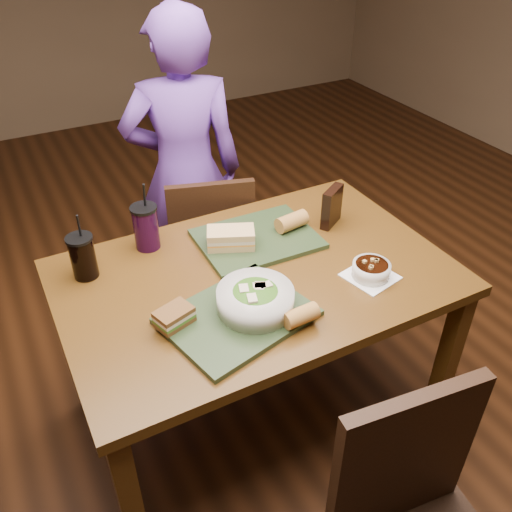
# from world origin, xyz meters

# --- Properties ---
(ground) EXTENTS (6.00, 6.00, 0.00)m
(ground) POSITION_xyz_m (0.00, 0.00, 0.00)
(ground) COLOR #381C0B
(ground) RESTS_ON ground
(dining_table) EXTENTS (1.30, 0.85, 0.75)m
(dining_table) POSITION_xyz_m (0.00, 0.00, 0.66)
(dining_table) COLOR #4E310F
(dining_table) RESTS_ON ground
(chair_far) EXTENTS (0.45, 0.46, 0.84)m
(chair_far) POSITION_xyz_m (0.06, 0.59, 0.47)
(chair_far) COLOR black
(chair_far) RESTS_ON ground
(diner) EXTENTS (0.61, 0.48, 1.47)m
(diner) POSITION_xyz_m (0.07, 0.82, 0.73)
(diner) COLOR #6A3BA3
(diner) RESTS_ON ground
(tray_near) EXTENTS (0.48, 0.41, 0.02)m
(tray_near) POSITION_xyz_m (-0.16, -0.18, 0.76)
(tray_near) COLOR #25351B
(tray_near) RESTS_ON dining_table
(tray_far) EXTENTS (0.43, 0.33, 0.02)m
(tray_far) POSITION_xyz_m (0.09, 0.17, 0.76)
(tray_far) COLOR #25351B
(tray_far) RESTS_ON dining_table
(salad_bowl) EXTENTS (0.23, 0.23, 0.08)m
(salad_bowl) POSITION_xyz_m (-0.10, -0.18, 0.81)
(salad_bowl) COLOR silver
(salad_bowl) RESTS_ON tray_near
(soup_bowl) EXTENTS (0.18, 0.18, 0.06)m
(soup_bowl) POSITION_xyz_m (0.33, -0.20, 0.78)
(soup_bowl) COLOR white
(soup_bowl) RESTS_ON dining_table
(sandwich_near) EXTENTS (0.12, 0.10, 0.05)m
(sandwich_near) POSITION_xyz_m (-0.34, -0.13, 0.79)
(sandwich_near) COLOR #593819
(sandwich_near) RESTS_ON tray_near
(sandwich_far) EXTENTS (0.19, 0.15, 0.07)m
(sandwich_far) POSITION_xyz_m (-0.01, 0.16, 0.80)
(sandwich_far) COLOR tan
(sandwich_far) RESTS_ON tray_far
(baguette_near) EXTENTS (0.11, 0.06, 0.05)m
(baguette_near) POSITION_xyz_m (-0.01, -0.30, 0.79)
(baguette_near) COLOR #AD7533
(baguette_near) RESTS_ON tray_near
(baguette_far) EXTENTS (0.13, 0.08, 0.06)m
(baguette_far) POSITION_xyz_m (0.23, 0.16, 0.80)
(baguette_far) COLOR #AD7533
(baguette_far) RESTS_ON tray_far
(cup_cola) EXTENTS (0.09, 0.09, 0.24)m
(cup_cola) POSITION_xyz_m (-0.51, 0.25, 0.83)
(cup_cola) COLOR black
(cup_cola) RESTS_ON dining_table
(cup_berry) EXTENTS (0.09, 0.09, 0.25)m
(cup_berry) POSITION_xyz_m (-0.27, 0.32, 0.83)
(cup_berry) COLOR black
(cup_berry) RESTS_ON dining_table
(chip_bag) EXTENTS (0.12, 0.09, 0.15)m
(chip_bag) POSITION_xyz_m (0.40, 0.14, 0.83)
(chip_bag) COLOR black
(chip_bag) RESTS_ON dining_table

